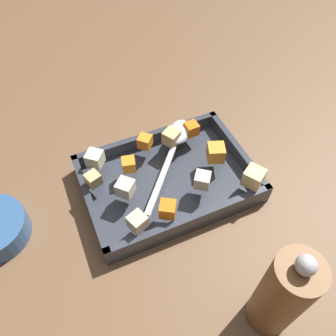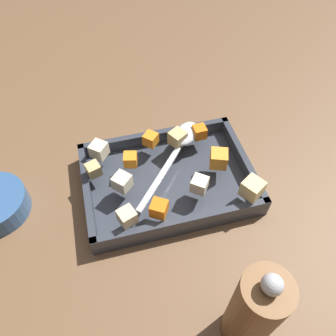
{
  "view_description": "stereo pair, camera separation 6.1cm",
  "coord_description": "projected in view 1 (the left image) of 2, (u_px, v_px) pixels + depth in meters",
  "views": [
    {
      "loc": [
        0.16,
        0.35,
        0.53
      ],
      "look_at": [
        0.01,
        0.0,
        0.05
      ],
      "focal_mm": 35.91,
      "sensor_mm": 36.0,
      "label": 1
    },
    {
      "loc": [
        0.1,
        0.37,
        0.53
      ],
      "look_at": [
        0.01,
        0.0,
        0.05
      ],
      "focal_mm": 35.91,
      "sensor_mm": 36.0,
      "label": 2
    }
  ],
  "objects": [
    {
      "name": "potato_chunk_under_handle",
      "position": [
        202.0,
        180.0,
        0.59
      ],
      "size": [
        0.04,
        0.04,
        0.03
      ],
      "primitive_type": "cube",
      "rotation": [
        0.0,
        0.0,
        5.62
      ],
      "color": "beige",
      "rests_on": "baking_dish"
    },
    {
      "name": "pepper_mill",
      "position": [
        282.0,
        295.0,
        0.44
      ],
      "size": [
        0.06,
        0.06,
        0.2
      ],
      "color": "brown",
      "rests_on": "ground_plane"
    },
    {
      "name": "carrot_chunk_corner_sw",
      "position": [
        216.0,
        153.0,
        0.63
      ],
      "size": [
        0.04,
        0.04,
        0.03
      ],
      "primitive_type": "cube",
      "rotation": [
        0.0,
        0.0,
        5.93
      ],
      "color": "orange",
      "rests_on": "baking_dish"
    },
    {
      "name": "potato_chunk_near_left",
      "position": [
        172.0,
        137.0,
        0.65
      ],
      "size": [
        0.04,
        0.04,
        0.03
      ],
      "primitive_type": "cube",
      "rotation": [
        0.0,
        0.0,
        2.11
      ],
      "color": "tan",
      "rests_on": "baking_dish"
    },
    {
      "name": "carrot_chunk_center",
      "position": [
        129.0,
        164.0,
        0.61
      ],
      "size": [
        0.03,
        0.03,
        0.02
      ],
      "primitive_type": "cube",
      "rotation": [
        0.0,
        0.0,
        4.48
      ],
      "color": "orange",
      "rests_on": "baking_dish"
    },
    {
      "name": "potato_chunk_near_right",
      "position": [
        93.0,
        179.0,
        0.59
      ],
      "size": [
        0.03,
        0.03,
        0.02
      ],
      "primitive_type": "cube",
      "rotation": [
        0.0,
        0.0,
        0.33
      ],
      "color": "tan",
      "rests_on": "baking_dish"
    },
    {
      "name": "carrot_chunk_mid_left",
      "position": [
        168.0,
        209.0,
        0.55
      ],
      "size": [
        0.04,
        0.04,
        0.03
      ],
      "primitive_type": "cube",
      "rotation": [
        0.0,
        0.0,
        2.58
      ],
      "color": "orange",
      "rests_on": "baking_dish"
    },
    {
      "name": "potato_chunk_corner_ne",
      "position": [
        254.0,
        177.0,
        0.59
      ],
      "size": [
        0.04,
        0.04,
        0.03
      ],
      "primitive_type": "cube",
      "rotation": [
        0.0,
        0.0,
        5.26
      ],
      "color": "#E0CC89",
      "rests_on": "baking_dish"
    },
    {
      "name": "potato_chunk_heap_side",
      "position": [
        95.0,
        159.0,
        0.62
      ],
      "size": [
        0.04,
        0.04,
        0.03
      ],
      "primitive_type": "cube",
      "rotation": [
        0.0,
        0.0,
        0.87
      ],
      "color": "beige",
      "rests_on": "baking_dish"
    },
    {
      "name": "carrot_chunk_corner_se",
      "position": [
        192.0,
        129.0,
        0.67
      ],
      "size": [
        0.03,
        0.03,
        0.02
      ],
      "primitive_type": "cube",
      "rotation": [
        0.0,
        0.0,
        3.2
      ],
      "color": "orange",
      "rests_on": "baking_dish"
    },
    {
      "name": "potato_chunk_corner_nw",
      "position": [
        138.0,
        222.0,
        0.54
      ],
      "size": [
        0.03,
        0.03,
        0.03
      ],
      "primitive_type": "cube",
      "rotation": [
        0.0,
        0.0,
        3.5
      ],
      "color": "beige",
      "rests_on": "baking_dish"
    },
    {
      "name": "ground_plane",
      "position": [
        172.0,
        183.0,
        0.66
      ],
      "size": [
        4.0,
        4.0,
        0.0
      ],
      "primitive_type": "plane",
      "color": "brown"
    },
    {
      "name": "potato_chunk_mid_right",
      "position": [
        125.0,
        188.0,
        0.58
      ],
      "size": [
        0.04,
        0.04,
        0.03
      ],
      "primitive_type": "cube",
      "rotation": [
        0.0,
        0.0,
        0.78
      ],
      "color": "beige",
      "rests_on": "baking_dish"
    },
    {
      "name": "carrot_chunk_far_right",
      "position": [
        145.0,
        142.0,
        0.65
      ],
      "size": [
        0.03,
        0.03,
        0.02
      ],
      "primitive_type": "cube",
      "rotation": [
        0.0,
        0.0,
        5.51
      ],
      "color": "orange",
      "rests_on": "baking_dish"
    },
    {
      "name": "baking_dish",
      "position": [
        168.0,
        181.0,
        0.64
      ],
      "size": [
        0.31,
        0.22,
        0.04
      ],
      "color": "#333842",
      "rests_on": "ground_plane"
    },
    {
      "name": "serving_spoon",
      "position": [
        177.0,
        137.0,
        0.66
      ],
      "size": [
        0.17,
        0.19,
        0.02
      ],
      "rotation": [
        0.0,
        0.0,
        0.86
      ],
      "color": "silver",
      "rests_on": "baking_dish"
    }
  ]
}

